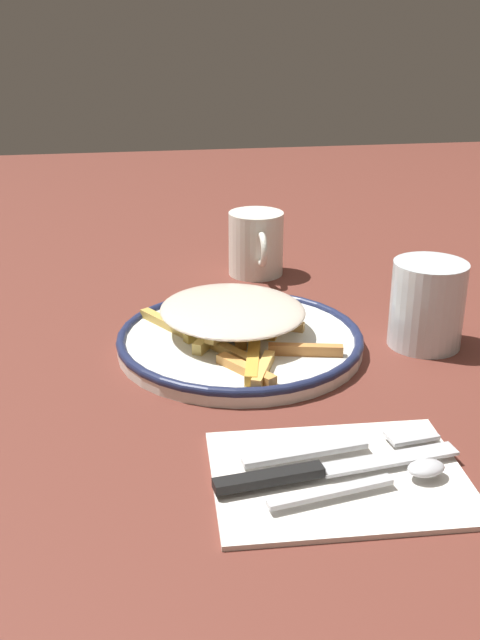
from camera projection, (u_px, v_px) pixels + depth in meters
ground_plane at (240, 349)px, 0.83m from camera, size 2.60×2.60×0.00m
plate at (240, 340)px, 0.83m from camera, size 0.28×0.28×0.02m
fries_heap at (234, 316)px, 0.82m from camera, size 0.25×0.21×0.04m
napkin at (339, 474)px, 0.60m from camera, size 0.16×0.21×0.01m
fork at (343, 446)px, 0.62m from camera, size 0.04×0.18×0.01m
knife at (318, 470)px, 0.59m from camera, size 0.04×0.21×0.01m
spoon at (390, 477)px, 0.58m from camera, size 0.04×0.15×0.01m
water_glass at (427, 304)px, 0.82m from camera, size 0.08×0.08×0.10m
coffee_mug at (256, 244)px, 1.05m from camera, size 0.11×0.08×0.09m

